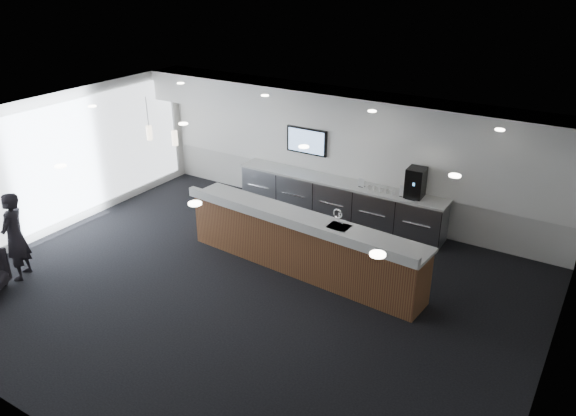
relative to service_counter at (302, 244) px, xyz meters
The scene contains 23 objects.
ground 1.42m from the service_counter, 111.74° to the right, with size 10.00×10.00×0.00m, color black.
ceiling 2.75m from the service_counter, 111.74° to the right, with size 10.00×8.00×0.02m, color black.
back_wall 2.99m from the service_counter, 99.72° to the left, with size 10.00×0.02×3.00m, color silver.
left_wall 5.69m from the service_counter, 167.63° to the right, with size 0.02×8.00×3.00m, color silver.
right_wall 4.77m from the service_counter, 14.89° to the right, with size 0.02×8.00×3.00m, color silver.
soffit_bulkhead 3.17m from the service_counter, 101.54° to the left, with size 10.00×0.90×0.70m, color white.
alcove_panel 2.99m from the service_counter, 99.82° to the left, with size 9.80×0.06×1.40m, color white.
window_blinds_wall 5.65m from the service_counter, 167.54° to the right, with size 0.04×7.36×2.55m, color silver.
back_credenza 2.49m from the service_counter, 101.12° to the left, with size 5.06×0.66×0.95m.
wall_tv 3.26m from the service_counter, 118.68° to the left, with size 1.05×0.08×0.62m.
pendant_left 3.35m from the service_counter, behind, with size 0.12×0.12×0.30m, color beige.
pendant_right 3.97m from the service_counter, behind, with size 0.12×0.12×0.30m, color beige.
ceiling_can_lights 2.72m from the service_counter, 111.74° to the right, with size 7.00×5.00×0.02m, color white, non-canonical shape.
service_counter is the anchor object (origin of this frame).
coffee_machine 2.88m from the service_counter, 62.35° to the left, with size 0.38×0.50×0.64m.
info_sign_left 2.42m from the service_counter, 87.18° to the left, with size 0.15×0.02×0.20m, color silver.
info_sign_right 2.63m from the service_counter, 64.40° to the left, with size 0.19×0.02×0.26m, color silver.
lounge_guest 5.34m from the service_counter, 145.45° to the right, with size 0.62×0.41×1.71m, color black.
cup_0 2.54m from the service_counter, 69.66° to the left, with size 0.09×0.09×0.09m, color white.
cup_1 2.49m from the service_counter, 72.72° to the left, with size 0.09×0.09×0.09m, color white.
cup_2 2.46m from the service_counter, 75.89° to the left, with size 0.09×0.09×0.09m, color white.
cup_3 2.43m from the service_counter, 79.15° to the left, with size 0.09×0.09×0.09m, color white.
cup_4 2.40m from the service_counter, 82.48° to the left, with size 0.09×0.09×0.09m, color white.
Camera 1 is at (5.28, -6.99, 5.61)m, focal length 35.00 mm.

